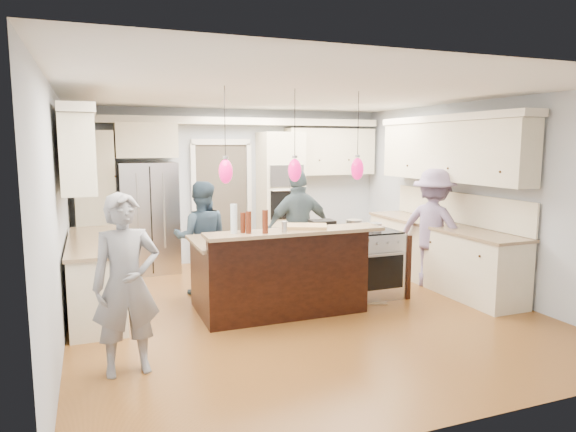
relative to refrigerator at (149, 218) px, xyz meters
name	(u,v)px	position (x,y,z in m)	size (l,w,h in m)	color
ground_plane	(298,308)	(1.55, -2.64, -0.90)	(6.00, 6.00, 0.00)	brown
room_shell	(298,166)	(1.55, -2.64, 0.92)	(5.54, 6.04, 2.72)	#B2BCC6
refrigerator	(149,218)	(0.00, 0.00, 0.00)	(0.90, 0.70, 1.80)	#B7B7BC
oven_column	(281,197)	(2.30, 0.03, 0.25)	(0.72, 0.69, 2.30)	beige
back_upper_cabinets	(195,169)	(0.80, 0.12, 0.77)	(5.30, 0.61, 2.54)	beige
right_counter_run	(443,215)	(3.99, -2.34, 0.16)	(0.64, 3.10, 2.51)	beige
left_cabinets	(90,229)	(-0.89, -1.84, 0.16)	(0.64, 2.30, 2.51)	beige
kitchen_island	(278,271)	(1.30, -2.57, -0.41)	(2.10, 1.46, 1.12)	black
island_range	(371,263)	(2.71, -2.49, -0.44)	(0.82, 0.71, 0.92)	#B7B7BC
pendant_lights	(295,170)	(1.30, -3.15, 0.90)	(1.75, 0.15, 1.03)	black
person_bar_end	(126,285)	(-0.61, -3.82, -0.07)	(0.61, 0.40, 1.67)	gray
person_far_left	(201,238)	(0.54, -1.54, -0.11)	(0.77, 0.60, 1.59)	#2C4055
person_far_right	(299,230)	(1.91, -1.79, -0.03)	(1.02, 0.42, 1.73)	#495D66
person_range_side	(434,228)	(3.80, -2.39, -0.03)	(1.12, 0.65, 1.74)	gray
floor_rug	(359,295)	(2.56, -2.44, -0.89)	(0.61, 0.88, 0.01)	#9C7855
water_bottle	(234,219)	(0.58, -3.16, 0.38)	(0.08, 0.08, 0.32)	silver
beer_bottle_a	(249,222)	(0.73, -3.22, 0.34)	(0.06, 0.06, 0.25)	#4B1C0D
beer_bottle_b	(265,222)	(0.90, -3.28, 0.35)	(0.07, 0.07, 0.26)	#4B1C0D
beer_bottle_c	(243,223)	(0.68, -3.15, 0.33)	(0.06, 0.06, 0.23)	#4B1C0D
drink_can	(285,227)	(1.13, -3.28, 0.28)	(0.07, 0.07, 0.12)	#B7B7BC
cutting_board	(306,226)	(1.47, -3.11, 0.24)	(0.47, 0.33, 0.04)	tan
pot_large	(354,224)	(2.53, -2.30, 0.09)	(0.22, 0.22, 0.13)	#B7B7BC
pot_small	(374,227)	(2.71, -2.53, 0.07)	(0.22, 0.22, 0.11)	#B7B7BC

